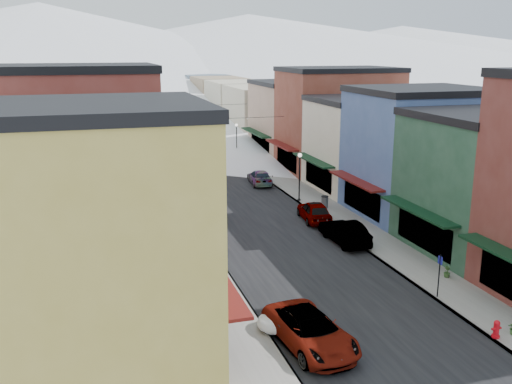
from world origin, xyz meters
TOP-DOWN VIEW (x-y plane):
  - ground at (0.00, 0.00)m, footprint 600.00×600.00m
  - road at (0.00, 60.00)m, footprint 10.00×160.00m
  - sidewalk_left at (-6.60, 60.00)m, footprint 3.20×160.00m
  - sidewalk_right at (6.60, 60.00)m, footprint 3.20×160.00m
  - curb_left at (-5.05, 60.00)m, footprint 0.10×160.00m
  - curb_right at (5.05, 60.00)m, footprint 0.10×160.00m
  - bldg_l_yellow at (-13.19, 4.00)m, footprint 11.30×8.70m
  - bldg_l_cream at (-13.19, 12.50)m, footprint 11.30×8.20m
  - bldg_l_brick_near at (-13.69, 20.50)m, footprint 12.30×8.20m
  - bldg_l_grayblue at (-13.19, 29.00)m, footprint 11.30×9.20m
  - bldg_l_brick_far at (-14.19, 38.00)m, footprint 13.30×9.20m
  - bldg_l_tan at (-13.19, 48.00)m, footprint 11.30×11.20m
  - bldg_r_green at (13.19, 12.00)m, footprint 11.30×9.20m
  - bldg_r_blue at (13.19, 21.00)m, footprint 11.30×9.20m
  - bldg_r_cream at (13.69, 30.00)m, footprint 12.30×9.20m
  - bldg_r_brick_far at (14.19, 39.00)m, footprint 13.30×9.20m
  - bldg_r_tan at (13.19, 49.00)m, footprint 11.30×11.20m
  - distant_blocks at (0.00, 83.00)m, footprint 34.00×55.00m
  - mountain_ridge at (-19.47, 277.18)m, footprint 670.00×340.00m
  - overhead_cables at (0.00, 47.50)m, footprint 16.40×15.04m
  - car_white_suv at (-3.50, 3.00)m, footprint 3.39×6.10m
  - car_silver_sedan at (-3.68, 24.81)m, footprint 2.28×5.08m
  - car_dark_hatch at (-4.24, 30.74)m, footprint 1.96×4.83m
  - car_silver_wagon at (-3.50, 38.56)m, footprint 2.83×5.63m
  - car_green_sedan at (4.30, 15.86)m, footprint 1.96×5.14m
  - car_gray_suv at (4.30, 21.46)m, footprint 2.48×5.02m
  - car_black_sedan at (3.84, 34.89)m, footprint 2.54×5.14m
  - car_lane_silver at (-2.13, 62.29)m, footprint 2.31×4.93m
  - car_lane_white at (0.82, 72.96)m, footprint 3.27×6.31m
  - fire_hydrant at (5.20, 1.00)m, footprint 0.52×0.39m
  - parking_sign at (5.20, 5.77)m, footprint 0.07×0.34m
  - trash_can at (6.45, 24.32)m, footprint 0.62×0.62m
  - streetlamp_near at (5.20, 27.21)m, footprint 0.36×0.36m
  - streetlamp_far at (5.20, 49.22)m, footprint 0.35×0.35m
  - planter_far at (7.35, 8.01)m, footprint 0.49×0.49m
  - snow_pile_near at (-4.30, 4.87)m, footprint 2.43×2.70m
  - snow_pile_mid at (-4.88, 27.12)m, footprint 2.10×2.49m
  - snow_pile_far at (-4.88, 29.45)m, footprint 2.11×2.50m

SIDE VIEW (x-z plane):
  - ground at x=0.00m, z-range 0.00..0.00m
  - road at x=0.00m, z-range 0.00..0.01m
  - sidewalk_left at x=-6.60m, z-range 0.00..0.15m
  - sidewalk_right at x=6.60m, z-range 0.00..0.15m
  - curb_left at x=-5.05m, z-range 0.00..0.15m
  - curb_right at x=5.05m, z-range 0.00..0.15m
  - snow_pile_mid at x=-4.88m, z-range -0.02..0.87m
  - snow_pile_far at x=-4.88m, z-range -0.02..0.87m
  - snow_pile_near at x=-4.30m, z-range -0.02..1.01m
  - planter_far at x=7.35m, z-range 0.15..0.84m
  - fire_hydrant at x=5.20m, z-range 0.11..1.00m
  - trash_can at x=6.45m, z-range 0.16..1.21m
  - car_black_sedan at x=3.84m, z-range 0.00..1.44m
  - car_dark_hatch at x=-4.24m, z-range 0.00..1.56m
  - car_silver_wagon at x=-3.50m, z-range 0.00..1.57m
  - car_white_suv at x=-3.50m, z-range 0.00..1.61m
  - car_lane_silver at x=-2.13m, z-range 0.00..1.63m
  - car_gray_suv at x=4.30m, z-range 0.00..1.65m
  - car_green_sedan at x=4.30m, z-range 0.00..1.67m
  - car_silver_sedan at x=-3.68m, z-range 0.00..1.69m
  - car_lane_white at x=0.82m, z-range 0.00..1.70m
  - parking_sign at x=5.20m, z-range 0.36..2.85m
  - streetlamp_far at x=5.20m, z-range 0.70..4.94m
  - streetlamp_near at x=5.20m, z-range 0.72..5.05m
  - distant_blocks at x=0.00m, z-range 0.00..8.00m
  - bldg_r_cream at x=13.69m, z-range 0.01..9.01m
  - bldg_l_grayblue at x=-13.19m, z-range 0.01..9.01m
  - bldg_r_tan at x=13.19m, z-range 0.01..9.51m
  - bldg_r_green at x=13.19m, z-range 0.01..9.51m
  - bldg_l_cream at x=-13.19m, z-range 0.01..9.51m
  - bldg_l_tan at x=-13.19m, z-range 0.01..10.01m
  - bldg_r_blue at x=13.19m, z-range 0.01..10.51m
  - bldg_l_brick_far at x=-14.19m, z-range 0.01..11.01m
  - bldg_r_brick_far at x=14.19m, z-range 0.01..11.51m
  - bldg_l_yellow at x=-13.19m, z-range 0.01..11.51m
  - overhead_cables at x=0.00m, z-range 6.18..6.22m
  - bldg_l_brick_near at x=-13.69m, z-range 0.01..12.51m
  - mountain_ridge at x=-19.47m, z-range -2.64..31.36m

